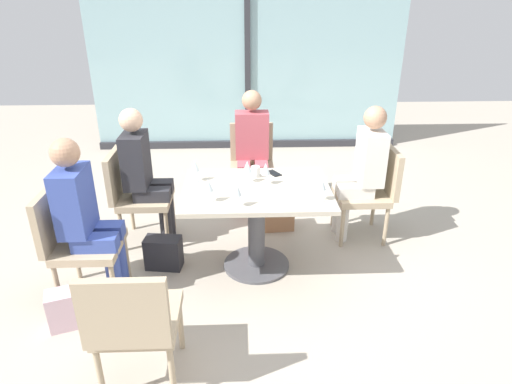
# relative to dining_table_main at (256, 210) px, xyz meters

# --- Properties ---
(ground_plane) EXTENTS (12.00, 12.00, 0.00)m
(ground_plane) POSITION_rel_dining_table_main_xyz_m (0.00, 0.00, -0.53)
(ground_plane) COLOR #A89E8E
(window_wall_backdrop) EXTENTS (4.41, 0.10, 2.70)m
(window_wall_backdrop) POSITION_rel_dining_table_main_xyz_m (0.00, 3.20, 0.68)
(window_wall_backdrop) COLOR #90B7BC
(window_wall_backdrop) RESTS_ON ground_plane
(dining_table_main) EXTENTS (1.17, 0.86, 0.73)m
(dining_table_main) POSITION_rel_dining_table_main_xyz_m (0.00, 0.00, 0.00)
(dining_table_main) COLOR #BCB29E
(dining_table_main) RESTS_ON ground_plane
(chair_near_window) EXTENTS (0.46, 0.51, 0.87)m
(chair_near_window) POSITION_rel_dining_table_main_xyz_m (0.00, 1.23, -0.04)
(chair_near_window) COLOR tan
(chair_near_window) RESTS_ON ground_plane
(chair_side_end) EXTENTS (0.50, 0.46, 0.87)m
(chair_side_end) POSITION_rel_dining_table_main_xyz_m (-1.36, -0.32, -0.04)
(chair_side_end) COLOR tan
(chair_side_end) RESTS_ON ground_plane
(chair_far_left) EXTENTS (0.50, 0.46, 0.87)m
(chair_far_left) POSITION_rel_dining_table_main_xyz_m (-1.09, 0.49, -0.04)
(chair_far_left) COLOR tan
(chair_far_left) RESTS_ON ground_plane
(chair_far_right) EXTENTS (0.50, 0.46, 0.87)m
(chair_far_right) POSITION_rel_dining_table_main_xyz_m (1.09, 0.49, -0.04)
(chair_far_right) COLOR tan
(chair_far_right) RESTS_ON ground_plane
(chair_front_left) EXTENTS (0.46, 0.50, 0.87)m
(chair_front_left) POSITION_rel_dining_table_main_xyz_m (-0.73, -1.23, -0.04)
(chair_front_left) COLOR tan
(chair_front_left) RESTS_ON ground_plane
(person_near_window) EXTENTS (0.34, 0.39, 1.26)m
(person_near_window) POSITION_rel_dining_table_main_xyz_m (-0.00, 1.13, 0.17)
(person_near_window) COLOR #B24C56
(person_near_window) RESTS_ON ground_plane
(person_side_end) EXTENTS (0.39, 0.34, 1.26)m
(person_side_end) POSITION_rel_dining_table_main_xyz_m (-1.25, -0.32, 0.17)
(person_side_end) COLOR #384C9E
(person_side_end) RESTS_ON ground_plane
(person_far_left) EXTENTS (0.39, 0.34, 1.26)m
(person_far_left) POSITION_rel_dining_table_main_xyz_m (-0.98, 0.49, 0.17)
(person_far_left) COLOR #28282D
(person_far_left) RESTS_ON ground_plane
(person_far_right) EXTENTS (0.39, 0.34, 1.26)m
(person_far_right) POSITION_rel_dining_table_main_xyz_m (0.98, 0.49, 0.17)
(person_far_right) COLOR silver
(person_far_right) RESTS_ON ground_plane
(wine_glass_0) EXTENTS (0.07, 0.07, 0.18)m
(wine_glass_0) POSITION_rel_dining_table_main_xyz_m (-0.49, 0.16, 0.33)
(wine_glass_0) COLOR silver
(wine_glass_0) RESTS_ON dining_table_main
(wine_glass_1) EXTENTS (0.07, 0.07, 0.18)m
(wine_glass_1) POSITION_rel_dining_table_main_xyz_m (-0.07, 0.12, 0.33)
(wine_glass_1) COLOR silver
(wine_glass_1) RESTS_ON dining_table_main
(wine_glass_2) EXTENTS (0.07, 0.07, 0.18)m
(wine_glass_2) POSITION_rel_dining_table_main_xyz_m (0.47, -0.24, 0.33)
(wine_glass_2) COLOR silver
(wine_glass_2) RESTS_ON dining_table_main
(wine_glass_3) EXTENTS (0.07, 0.07, 0.18)m
(wine_glass_3) POSITION_rel_dining_table_main_xyz_m (0.08, 0.07, 0.33)
(wine_glass_3) COLOR silver
(wine_glass_3) RESTS_ON dining_table_main
(wine_glass_4) EXTENTS (0.07, 0.07, 0.18)m
(wine_glass_4) POSITION_rel_dining_table_main_xyz_m (-0.15, -0.32, 0.33)
(wine_glass_4) COLOR silver
(wine_glass_4) RESTS_ON dining_table_main
(wine_glass_5) EXTENTS (0.07, 0.07, 0.18)m
(wine_glass_5) POSITION_rel_dining_table_main_xyz_m (-0.36, -0.23, 0.33)
(wine_glass_5) COLOR silver
(wine_glass_5) RESTS_ON dining_table_main
(coffee_cup) EXTENTS (0.08, 0.08, 0.09)m
(coffee_cup) POSITION_rel_dining_table_main_xyz_m (-0.00, 0.24, 0.24)
(coffee_cup) COLOR white
(coffee_cup) RESTS_ON dining_table_main
(cell_phone_on_table) EXTENTS (0.13, 0.16, 0.01)m
(cell_phone_on_table) POSITION_rel_dining_table_main_xyz_m (0.16, 0.30, 0.20)
(cell_phone_on_table) COLOR black
(cell_phone_on_table) RESTS_ON dining_table_main
(handbag_0) EXTENTS (0.31, 0.18, 0.28)m
(handbag_0) POSITION_rel_dining_table_main_xyz_m (0.24, 0.64, -0.39)
(handbag_0) COLOR #A3704C
(handbag_0) RESTS_ON ground_plane
(handbag_1) EXTENTS (0.34, 0.25, 0.28)m
(handbag_1) POSITION_rel_dining_table_main_xyz_m (-1.32, -0.67, -0.39)
(handbag_1) COLOR beige
(handbag_1) RESTS_ON ground_plane
(handbag_2) EXTENTS (0.32, 0.20, 0.28)m
(handbag_2) POSITION_rel_dining_table_main_xyz_m (-0.78, 0.01, -0.39)
(handbag_2) COLOR #232328
(handbag_2) RESTS_ON ground_plane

